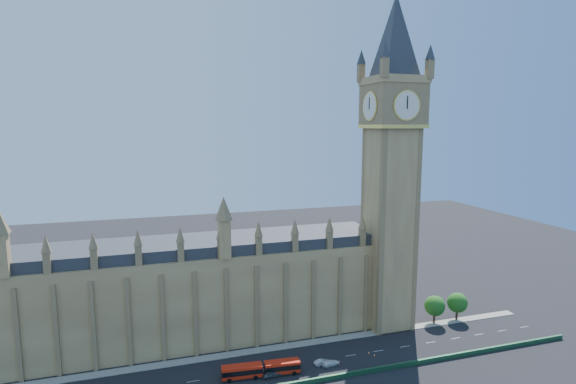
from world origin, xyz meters
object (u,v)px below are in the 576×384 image
object	(u,v)px
red_bus	(261,369)
car_silver	(322,362)
car_white	(331,363)
car_grey	(272,374)

from	to	relation	value
red_bus	car_silver	world-z (taller)	red_bus
red_bus	car_white	world-z (taller)	red_bus
car_white	car_grey	bearing A→B (deg)	86.47
car_silver	car_white	size ratio (longest dim) A/B	0.89
red_bus	car_silver	xyz separation A→B (m)	(15.70, 0.54, -1.01)
car_grey	car_white	distance (m)	15.19
car_grey	car_silver	size ratio (longest dim) A/B	1.20
car_grey	car_white	size ratio (longest dim) A/B	1.07
red_bus	car_silver	bearing A→B (deg)	7.28
car_grey	red_bus	bearing A→B (deg)	62.44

